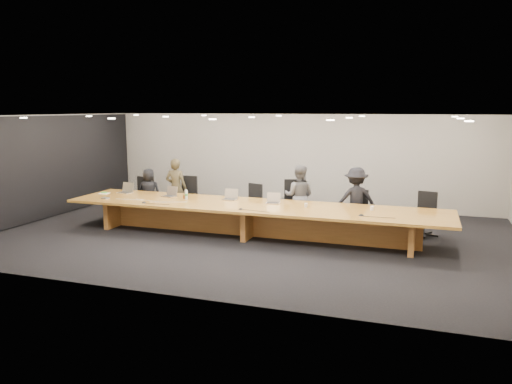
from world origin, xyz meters
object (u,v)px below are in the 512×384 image
(person_a, at_px, (149,192))
(person_c, at_px, (299,196))
(person_d, at_px, (356,200))
(av_box, at_px, (105,198))
(mic_left, at_px, (144,202))
(person_b, at_px, (176,188))
(paper_cup_far, at_px, (372,208))
(conference_table, at_px, (252,214))
(laptop_c, at_px, (230,194))
(mic_center, at_px, (241,209))
(laptop_d, at_px, (273,198))
(chair_far_right, at_px, (424,214))
(paper_cup_near, at_px, (306,205))
(mic_right, at_px, (361,215))
(chair_right, at_px, (360,211))
(laptop_a, at_px, (125,188))
(chair_left, at_px, (185,197))
(water_bottle, at_px, (186,195))
(chair_far_left, at_px, (137,195))
(laptop_b, at_px, (169,191))
(amber_mug, at_px, (184,197))
(chair_mid_right, at_px, (294,203))

(person_a, relative_size, person_c, 0.84)
(person_d, bearing_deg, av_box, -4.30)
(av_box, height_order, mic_left, mic_left)
(person_b, height_order, paper_cup_far, person_b)
(conference_table, height_order, person_a, person_a)
(laptop_c, relative_size, mic_center, 3.07)
(laptop_d, height_order, paper_cup_far, laptop_d)
(chair_far_right, height_order, person_c, person_c)
(person_a, height_order, paper_cup_near, person_a)
(laptop_d, xyz_separation_m, mic_right, (2.15, -0.70, -0.11))
(chair_right, height_order, mic_left, chair_right)
(paper_cup_far, bearing_deg, laptop_a, 178.34)
(chair_left, relative_size, water_bottle, 5.10)
(chair_far_left, relative_size, av_box, 5.84)
(water_bottle, xyz_separation_m, paper_cup_near, (3.04, -0.04, -0.07))
(conference_table, bearing_deg, paper_cup_far, 4.91)
(chair_left, xyz_separation_m, paper_cup_near, (3.67, -1.23, 0.22))
(chair_right, xyz_separation_m, mic_right, (0.24, -1.71, 0.26))
(chair_right, relative_size, laptop_b, 2.97)
(conference_table, xyz_separation_m, person_c, (0.82, 1.26, 0.27))
(paper_cup_far, bearing_deg, amber_mug, -179.40)
(chair_left, relative_size, av_box, 6.31)
(conference_table, bearing_deg, laptop_b, 172.29)
(paper_cup_far, height_order, mic_center, paper_cup_far)
(person_d, distance_m, laptop_d, 2.04)
(amber_mug, distance_m, mic_center, 1.96)
(laptop_d, height_order, mic_right, laptop_d)
(person_c, bearing_deg, av_box, 17.88)
(person_a, relative_size, mic_left, 11.66)
(laptop_c, bearing_deg, amber_mug, -170.41)
(mic_center, bearing_deg, person_a, 151.95)
(chair_mid_right, height_order, person_b, person_b)
(chair_mid_right, xyz_separation_m, laptop_a, (-4.41, -0.85, 0.29))
(laptop_a, bearing_deg, laptop_b, 5.61)
(laptop_c, bearing_deg, laptop_d, -7.01)
(chair_mid_right, relative_size, mic_right, 9.40)
(person_a, height_order, laptop_d, person_a)
(person_b, height_order, mic_right, person_b)
(person_a, relative_size, amber_mug, 15.16)
(person_a, relative_size, laptop_d, 4.11)
(laptop_c, distance_m, mic_center, 1.22)
(amber_mug, relative_size, av_box, 0.48)
(water_bottle, xyz_separation_m, paper_cup_far, (4.50, 0.09, -0.07))
(laptop_c, bearing_deg, mic_center, -58.12)
(person_b, xyz_separation_m, water_bottle, (0.88, -1.13, 0.05))
(chair_right, bearing_deg, person_c, 169.90)
(chair_far_right, height_order, person_a, person_a)
(laptop_a, xyz_separation_m, laptop_b, (1.37, -0.10, -0.01))
(water_bottle, distance_m, av_box, 2.03)
(chair_mid_right, bearing_deg, person_b, 164.13)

